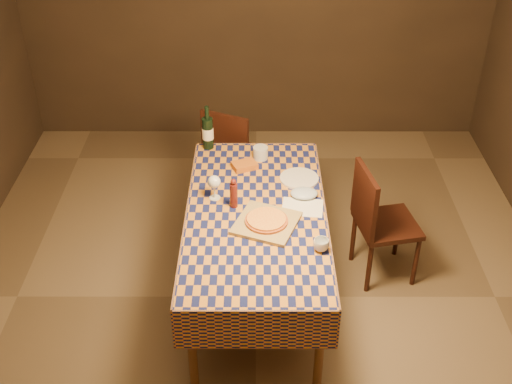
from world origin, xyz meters
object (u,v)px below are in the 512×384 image
at_px(bowl, 268,220).
at_px(wine_bottle, 208,132).
at_px(dining_table, 256,221).
at_px(pizza, 266,220).
at_px(chair_right, 377,218).
at_px(white_plate, 299,178).
at_px(chair_far, 232,152).
at_px(cutting_board, 266,223).

relative_size(bowl, wine_bottle, 0.37).
bearing_deg(dining_table, wine_bottle, 113.45).
relative_size(pizza, chair_right, 0.35).
bearing_deg(chair_right, bowl, -154.96).
xyz_separation_m(bowl, wine_bottle, (-0.45, 0.96, 0.11)).
bearing_deg(chair_right, pizza, -153.67).
height_order(pizza, white_plate, pizza).
bearing_deg(chair_far, white_plate, -57.04).
distance_m(white_plate, chair_far, 0.99).
relative_size(white_plate, chair_far, 0.30).
height_order(chair_far, chair_right, same).
relative_size(wine_bottle, chair_far, 0.38).
xyz_separation_m(white_plate, chair_right, (0.57, -0.13, -0.26)).
bearing_deg(wine_bottle, chair_right, -25.18).
height_order(wine_bottle, chair_far, wine_bottle).
xyz_separation_m(bowl, chair_far, (-0.28, 1.31, -0.27)).
distance_m(pizza, bowl, 0.03).
xyz_separation_m(dining_table, chair_right, (0.88, 0.27, -0.17)).
bearing_deg(chair_right, wine_bottle, 154.82).
bearing_deg(pizza, chair_far, 101.67).
bearing_deg(wine_bottle, bowl, -65.05).
xyz_separation_m(cutting_board, white_plate, (0.24, 0.53, -0.00)).
distance_m(cutting_board, chair_right, 0.94).
bearing_deg(chair_right, white_plate, 166.86).
relative_size(cutting_board, chair_right, 0.40).
bearing_deg(bowl, chair_right, 25.04).
bearing_deg(cutting_board, chair_far, 101.67).
height_order(pizza, chair_right, chair_right).
distance_m(dining_table, wine_bottle, 0.96).
xyz_separation_m(cutting_board, pizza, (0.00, 0.00, 0.03)).
xyz_separation_m(bowl, chair_right, (0.80, 0.38, -0.27)).
height_order(cutting_board, wine_bottle, wine_bottle).
bearing_deg(bowl, dining_table, 125.57).
distance_m(wine_bottle, white_plate, 0.83).
distance_m(white_plate, chair_right, 0.64).
height_order(cutting_board, white_plate, cutting_board).
bearing_deg(pizza, dining_table, 116.72).
relative_size(cutting_board, bowl, 2.89).
xyz_separation_m(cutting_board, chair_right, (0.81, 0.40, -0.26)).
relative_size(chair_far, chair_right, 1.00).
height_order(white_plate, chair_right, chair_right).
bearing_deg(bowl, chair_far, 102.29).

